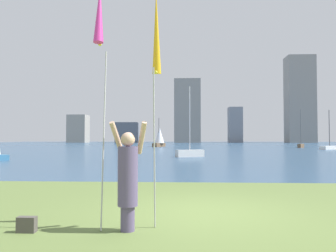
# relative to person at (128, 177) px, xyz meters

# --- Properties ---
(ground) EXTENTS (120.00, 138.00, 0.12)m
(ground) POSITION_rel_person_xyz_m (1.33, 52.42, -0.94)
(ground) COLOR #5B7038
(person) EXTENTS (0.65, 0.48, 1.79)m
(person) POSITION_rel_person_xyz_m (0.00, 0.00, 0.00)
(person) COLOR #594C72
(person) RESTS_ON ground
(kite_flag_left) EXTENTS (0.16, 0.63, 3.99)m
(kite_flag_left) POSITION_rel_person_xyz_m (-0.42, -0.24, 2.49)
(kite_flag_left) COLOR #B2B2B7
(kite_flag_left) RESTS_ON ground
(kite_flag_right) EXTENTS (0.16, 0.73, 4.14)m
(kite_flag_right) POSITION_rel_person_xyz_m (0.42, 0.46, 2.44)
(kite_flag_right) COLOR #B2B2B7
(kite_flag_right) RESTS_ON ground
(bag) EXTENTS (0.30, 0.14, 0.25)m
(bag) POSITION_rel_person_xyz_m (-1.60, -0.17, -0.75)
(bag) COLOR #4C4742
(bag) RESTS_ON ground
(sailboat_1) EXTENTS (2.16, 3.23, 4.79)m
(sailboat_1) POSITION_rel_person_xyz_m (-3.35, 50.99, 0.72)
(sailboat_1) COLOR brown
(sailboat_1) RESTS_ON ground
(sailboat_3) EXTENTS (3.02, 2.50, 5.05)m
(sailboat_3) POSITION_rel_person_xyz_m (19.37, 38.87, -0.58)
(sailboat_3) COLOR white
(sailboat_3) RESTS_ON ground
(sailboat_4) EXTENTS (2.31, 1.54, 5.60)m
(sailboat_4) POSITION_rel_person_xyz_m (1.30, 21.32, -0.52)
(sailboat_4) COLOR silver
(sailboat_4) RESTS_ON ground
(sailboat_8) EXTENTS (1.47, 1.88, 5.80)m
(sailboat_8) POSITION_rel_person_xyz_m (18.38, 46.70, -0.49)
(sailboat_8) COLOR brown
(sailboat_8) RESTS_ON ground
(skyline_tower_0) EXTENTS (5.65, 5.41, 8.45)m
(skyline_tower_0) POSITION_rel_person_xyz_m (-31.89, 97.25, 3.35)
(skyline_tower_0) COLOR gray
(skyline_tower_0) RESTS_ON ground
(skyline_tower_1) EXTENTS (6.57, 5.36, 6.05)m
(skyline_tower_1) POSITION_rel_person_xyz_m (-16.46, 95.80, 2.15)
(skyline_tower_1) COLOR #565B66
(skyline_tower_1) RESTS_ON ground
(skyline_tower_2) EXTENTS (7.71, 3.35, 18.83)m
(skyline_tower_2) POSITION_rel_person_xyz_m (1.61, 94.42, 8.53)
(skyline_tower_2) COLOR gray
(skyline_tower_2) RESTS_ON ground
(skyline_tower_3) EXTENTS (4.06, 4.81, 10.84)m
(skyline_tower_3) POSITION_rel_person_xyz_m (16.34, 99.84, 4.54)
(skyline_tower_3) COLOR gray
(skyline_tower_3) RESTS_ON ground
(skyline_tower_4) EXTENTS (7.99, 5.87, 25.95)m
(skyline_tower_4) POSITION_rel_person_xyz_m (35.38, 97.91, 12.10)
(skyline_tower_4) COLOR gray
(skyline_tower_4) RESTS_ON ground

